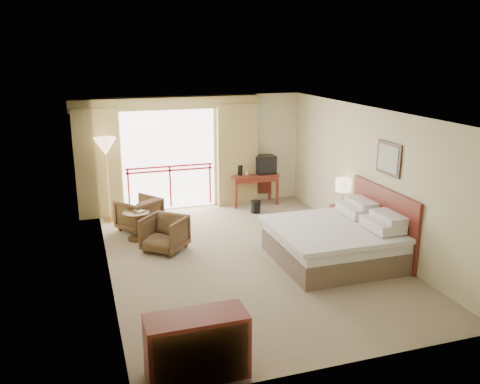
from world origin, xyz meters
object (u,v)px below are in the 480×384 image
object	(u,v)px
table_lamp	(343,185)
armchair_near	(165,250)
nightstand	(343,219)
armchair_far	(140,230)
dresser	(197,346)
bed	(336,241)
floor_lamp	(105,150)
desk	(253,180)
tv	(265,165)
wastebasket	(256,207)
side_table	(137,221)

from	to	relation	value
table_lamp	armchair_near	distance (m)	3.92
nightstand	armchair_far	size ratio (longest dim) A/B	0.70
dresser	table_lamp	bearing A→B (deg)	46.38
nightstand	table_lamp	size ratio (longest dim) A/B	0.96
bed	floor_lamp	distance (m)	5.35
nightstand	desk	world-z (taller)	desk
desk	tv	xyz separation A→B (m)	(0.30, -0.06, 0.39)
armchair_near	floor_lamp	world-z (taller)	floor_lamp
nightstand	table_lamp	xyz separation A→B (m)	(0.00, 0.05, 0.72)
wastebasket	dresser	bearing A→B (deg)	-115.94
side_table	wastebasket	bearing A→B (deg)	17.73
nightstand	armchair_far	bearing A→B (deg)	156.39
wastebasket	tv	bearing A→B (deg)	54.91
side_table	tv	bearing A→B (deg)	25.61
bed	side_table	bearing A→B (deg)	146.69
armchair_far	tv	bearing A→B (deg)	162.79
nightstand	desk	distance (m)	2.79
bed	floor_lamp	size ratio (longest dim) A/B	1.12
armchair_near	dresser	bearing A→B (deg)	-52.62
bed	table_lamp	size ratio (longest dim) A/B	3.70
tv	dresser	world-z (taller)	tv
desk	armchair_near	bearing A→B (deg)	-137.23
table_lamp	tv	world-z (taller)	tv
table_lamp	dresser	world-z (taller)	table_lamp
wastebasket	dresser	xyz separation A→B (m)	(-2.77, -5.69, 0.25)
armchair_near	armchair_far	bearing A→B (deg)	145.76
bed	wastebasket	xyz separation A→B (m)	(-0.44, 3.12, -0.23)
desk	tv	bearing A→B (deg)	-10.84
wastebasket	armchair_near	world-z (taller)	armchair_near
tv	armchair_far	xyz separation A→B (m)	(-3.27, -1.06, -0.99)
wastebasket	armchair_near	bearing A→B (deg)	-145.71
table_lamp	tv	xyz separation A→B (m)	(-0.84, 2.41, -0.01)
nightstand	side_table	bearing A→B (deg)	163.95
wastebasket	armchair_near	distance (m)	2.98
armchair_near	dresser	size ratio (longest dim) A/B	0.63
nightstand	tv	bearing A→B (deg)	104.08
wastebasket	armchair_near	size ratio (longest dim) A/B	0.39
table_lamp	dresser	xyz separation A→B (m)	(-4.10, -3.97, -0.60)
desk	dresser	bearing A→B (deg)	-114.44
side_table	floor_lamp	distance (m)	1.90
side_table	dresser	world-z (taller)	dresser
side_table	dresser	distance (m)	4.76
desk	armchair_near	xyz separation A→B (m)	(-2.64, -2.43, -0.60)
wastebasket	nightstand	bearing A→B (deg)	-52.94
armchair_far	wastebasket	bearing A→B (deg)	152.28
tv	floor_lamp	size ratio (longest dim) A/B	0.26
armchair_far	side_table	distance (m)	0.70
tv	wastebasket	size ratio (longest dim) A/B	1.69
tv	armchair_far	size ratio (longest dim) A/B	0.62
wastebasket	side_table	size ratio (longest dim) A/B	0.50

